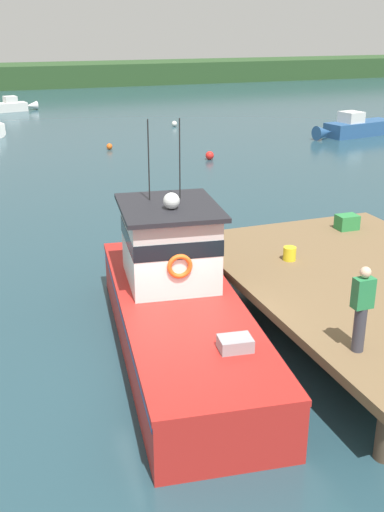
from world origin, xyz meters
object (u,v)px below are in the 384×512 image
moored_boat_near_channel (7,106)px  bait_bucket (290,254)px  crate_stack_near_edge (347,222)px  mooring_buoy_spare_mooring (174,124)px  deckhand_by_the_boat (362,307)px  moored_boat_far_left (355,128)px  mooring_buoy_channel_marker (109,146)px  mooring_buoy_inshore (210,155)px  main_fishing_boat (176,300)px

moored_boat_near_channel → bait_bucket: bearing=-84.6°
crate_stack_near_edge → mooring_buoy_spare_mooring: 26.71m
bait_bucket → mooring_buoy_spare_mooring: bait_bucket is taller
deckhand_by_the_boat → moored_boat_far_left: (17.04, 24.82, -1.53)m
crate_stack_near_edge → moored_boat_near_channel: crate_stack_near_edge is taller
crate_stack_near_edge → moored_boat_far_left: (13.27, 18.83, -0.88)m
moored_boat_near_channel → mooring_buoy_channel_marker: 18.73m
mooring_buoy_inshore → mooring_buoy_channel_marker: (-4.31, 4.52, -0.05)m
crate_stack_near_edge → moored_boat_far_left: size_ratio=0.10×
moored_boat_far_left → mooring_buoy_spare_mooring: moored_boat_far_left is taller
mooring_buoy_inshore → moored_boat_near_channel: bearing=110.3°
mooring_buoy_inshore → mooring_buoy_channel_marker: size_ratio=1.29×
bait_bucket → mooring_buoy_inshore: bearing=74.5°
crate_stack_near_edge → moored_boat_near_channel: bearing=99.6°
moored_boat_near_channel → crate_stack_near_edge: bearing=-80.4°
crate_stack_near_edge → mooring_buoy_inshore: bearing=82.7°
crate_stack_near_edge → bait_bucket: 3.16m
moored_boat_far_left → mooring_buoy_spare_mooring: bearing=141.4°
main_fishing_boat → bait_bucket: bearing=14.1°
bait_bucket → main_fishing_boat: bearing=-165.9°
bait_bucket → moored_boat_far_left: size_ratio=0.05×
moored_boat_far_left → mooring_buoy_channel_marker: 15.64m
crate_stack_near_edge → moored_boat_near_channel: (-6.46, 38.18, -1.00)m
deckhand_by_the_boat → mooring_buoy_inshore: bearing=74.9°
crate_stack_near_edge → mooring_buoy_channel_marker: size_ratio=1.76×
bait_bucket → mooring_buoy_spare_mooring: (6.51, 28.00, -1.18)m
main_fishing_boat → deckhand_by_the_boat: bearing=-57.9°
moored_boat_near_channel → mooring_buoy_channel_marker: (4.14, -18.26, -0.24)m
crate_stack_near_edge → mooring_buoy_spare_mooring: bearing=81.9°
main_fishing_boat → deckhand_by_the_boat: 4.36m
deckhand_by_the_boat → moored_boat_near_channel: bearing=93.5°
moored_boat_far_left → moored_boat_near_channel: size_ratio=1.28×
bait_bucket → moored_boat_near_channel: bearing=95.4°
mooring_buoy_inshore → mooring_buoy_channel_marker: mooring_buoy_inshore is taller
moored_boat_far_left → mooring_buoy_inshore: size_ratio=14.07×
moored_boat_far_left → mooring_buoy_spare_mooring: size_ratio=16.47×
bait_bucket → mooring_buoy_inshore: 17.66m
bait_bucket → mooring_buoy_channel_marker: 21.54m
mooring_buoy_channel_marker → main_fishing_boat: bearing=-99.4°
moored_boat_far_left → deckhand_by_the_boat: bearing=-124.5°
mooring_buoy_spare_mooring → mooring_buoy_inshore: bearing=-99.3°
deckhand_by_the_boat → mooring_buoy_inshore: size_ratio=3.71×
main_fishing_boat → mooring_buoy_channel_marker: bearing=80.6°
bait_bucket → mooring_buoy_channel_marker: bearing=88.9°
deckhand_by_the_boat → crate_stack_near_edge: bearing=57.8°
main_fishing_boat → mooring_buoy_inshore: bearing=65.8°
mooring_buoy_inshore → main_fishing_boat: bearing=-114.2°
mooring_buoy_channel_marker → mooring_buoy_spare_mooring: bearing=46.8°
mooring_buoy_channel_marker → deckhand_by_the_boat: bearing=-93.2°
mooring_buoy_inshore → mooring_buoy_spare_mooring: mooring_buoy_inshore is taller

